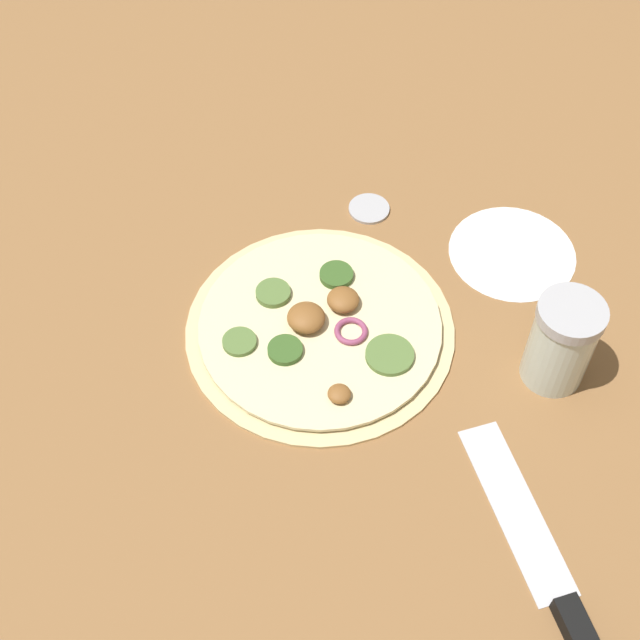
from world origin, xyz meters
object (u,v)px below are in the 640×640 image
object	(u,v)px
knife	(569,615)
spice_jar	(562,342)
pizza	(320,326)
loose_cap	(369,208)

from	to	relation	value
knife	spice_jar	bearing A→B (deg)	-22.74
pizza	loose_cap	world-z (taller)	pizza
loose_cap	knife	bearing A→B (deg)	163.89
pizza	knife	size ratio (longest dim) A/B	0.98
pizza	knife	bearing A→B (deg)	-179.09
pizza	loose_cap	xyz separation A→B (m)	(0.11, -0.14, -0.00)
knife	loose_cap	bearing A→B (deg)	0.58
pizza	knife	xyz separation A→B (m)	(-0.34, -0.01, 0.00)
loose_cap	spice_jar	bearing A→B (deg)	-176.04
spice_jar	pizza	bearing A→B (deg)	43.43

